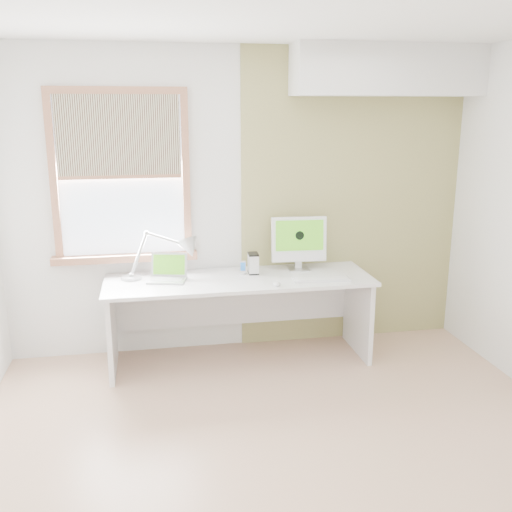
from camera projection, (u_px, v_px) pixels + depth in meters
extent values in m
cube|color=tan|center=(286.00, 451.00, 3.66)|extent=(4.00, 3.50, 0.02)
cube|color=white|center=(293.00, 6.00, 3.01)|extent=(4.00, 3.50, 0.02)
cube|color=white|center=(241.00, 202.00, 5.01)|extent=(4.00, 0.02, 2.60)
cube|color=white|center=(436.00, 395.00, 1.66)|extent=(4.00, 0.02, 2.60)
cube|color=#8E8B54|center=(352.00, 199.00, 5.17)|extent=(2.00, 0.02, 2.60)
cube|color=white|center=(387.00, 70.00, 4.77)|extent=(1.60, 0.40, 0.42)
cube|color=#925C42|center=(53.00, 178.00, 4.64)|extent=(0.06, 0.06, 1.42)
cube|color=#925C42|center=(186.00, 175.00, 4.83)|extent=(0.06, 0.06, 1.42)
cube|color=#925C42|center=(116.00, 90.00, 4.56)|extent=(1.00, 0.06, 0.06)
cube|color=#925C42|center=(126.00, 257.00, 4.88)|extent=(1.20, 0.14, 0.06)
cube|color=#D1E2F9|center=(121.00, 176.00, 4.75)|extent=(1.00, 0.01, 1.30)
cube|color=beige|center=(118.00, 136.00, 4.63)|extent=(0.98, 0.02, 0.65)
cube|color=#925C42|center=(121.00, 177.00, 4.71)|extent=(0.98, 0.03, 0.03)
cube|color=silver|center=(239.00, 280.00, 4.78)|extent=(2.20, 0.70, 0.03)
cube|color=silver|center=(112.00, 330.00, 4.69)|extent=(0.04, 0.64, 0.70)
cube|color=silver|center=(358.00, 314.00, 5.06)|extent=(0.04, 0.64, 0.70)
cube|color=silver|center=(234.00, 298.00, 5.15)|extent=(2.08, 0.02, 0.48)
cylinder|color=silver|center=(131.00, 277.00, 4.76)|extent=(0.19, 0.19, 0.02)
sphere|color=silver|center=(131.00, 275.00, 4.75)|extent=(0.05, 0.05, 0.05)
cylinder|color=silver|center=(139.00, 254.00, 4.73)|extent=(0.17, 0.04, 0.36)
sphere|color=silver|center=(147.00, 233.00, 4.71)|extent=(0.05, 0.05, 0.04)
cylinder|color=silver|center=(166.00, 239.00, 4.75)|extent=(0.32, 0.03, 0.14)
sphere|color=silver|center=(186.00, 245.00, 4.79)|extent=(0.04, 0.04, 0.04)
cone|color=silver|center=(190.00, 248.00, 4.81)|extent=(0.27, 0.29, 0.22)
cube|color=silver|center=(167.00, 280.00, 4.70)|extent=(0.34, 0.27, 0.02)
cube|color=#B2B5B7|center=(167.00, 279.00, 4.70)|extent=(0.28, 0.18, 0.00)
cube|color=silver|center=(169.00, 264.00, 4.77)|extent=(0.30, 0.13, 0.19)
cube|color=#429017|center=(169.00, 265.00, 4.77)|extent=(0.27, 0.11, 0.16)
cylinder|color=silver|center=(243.00, 273.00, 4.89)|extent=(0.07, 0.07, 0.02)
cube|color=silver|center=(243.00, 266.00, 4.88)|extent=(0.05, 0.01, 0.10)
cube|color=#194C99|center=(243.00, 267.00, 4.87)|extent=(0.04, 0.01, 0.07)
cube|color=silver|center=(253.00, 263.00, 4.90)|extent=(0.09, 0.14, 0.17)
cube|color=black|center=(253.00, 254.00, 4.88)|extent=(0.09, 0.14, 0.01)
cube|color=black|center=(253.00, 272.00, 4.92)|extent=(0.09, 0.14, 0.01)
cube|color=silver|center=(299.00, 269.00, 5.02)|extent=(0.18, 0.16, 0.01)
cube|color=silver|center=(298.00, 259.00, 5.03)|extent=(0.06, 0.02, 0.15)
cube|color=white|center=(299.00, 239.00, 4.97)|extent=(0.48, 0.11, 0.39)
cube|color=#429017|center=(300.00, 235.00, 4.94)|extent=(0.42, 0.05, 0.26)
cylinder|color=black|center=(300.00, 236.00, 4.94)|extent=(0.08, 0.01, 0.08)
cube|color=white|center=(322.00, 279.00, 4.72)|extent=(0.47, 0.16, 0.02)
cube|color=white|center=(322.00, 278.00, 4.72)|extent=(0.44, 0.13, 0.00)
ellipsoid|color=white|center=(277.00, 284.00, 4.58)|extent=(0.08, 0.11, 0.03)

